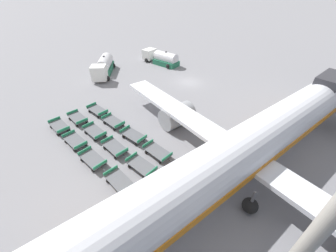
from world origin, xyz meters
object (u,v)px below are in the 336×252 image
at_px(baggage_dolly_row_mid_b_col_d, 157,152).
at_px(baggage_dolly_row_mid_a_col_b, 95,132).
at_px(fuel_tanker_primary, 104,67).
at_px(baggage_dolly_row_mid_b_col_b, 113,122).
at_px(baggage_dolly_row_mid_a_col_a, 78,118).
at_px(baggage_dolly_row_mid_a_col_d, 141,166).
at_px(baggage_dolly_row_near_col_c, 93,159).
at_px(fuel_tanker_secondary, 162,58).
at_px(baggage_dolly_row_mid_b_col_c, 133,135).
at_px(baggage_dolly_row_near_col_b, 75,141).
at_px(baggage_dolly_row_mid_a_col_c, 115,147).
at_px(baggage_dolly_row_near_col_a, 59,126).
at_px(baggage_dolly_row_near_col_d, 120,182).
at_px(airplane, 252,144).
at_px(baggage_dolly_row_mid_b_col_a, 97,110).

bearing_deg(baggage_dolly_row_mid_b_col_d, baggage_dolly_row_mid_a_col_b, -148.59).
bearing_deg(fuel_tanker_primary, baggage_dolly_row_mid_b_col_b, -16.76).
relative_size(baggage_dolly_row_mid_a_col_a, baggage_dolly_row_mid_b_col_b, 1.00).
bearing_deg(baggage_dolly_row_mid_a_col_d, baggage_dolly_row_near_col_c, -133.98).
bearing_deg(baggage_dolly_row_mid_b_col_b, fuel_tanker_secondary, 131.59).
distance_m(baggage_dolly_row_near_col_c, baggage_dolly_row_mid_b_col_d, 6.55).
distance_m(baggage_dolly_row_near_col_c, baggage_dolly_row_mid_b_col_c, 5.22).
distance_m(baggage_dolly_row_near_col_b, baggage_dolly_row_mid_a_col_b, 2.40).
bearing_deg(baggage_dolly_row_mid_a_col_c, baggage_dolly_row_mid_a_col_a, -167.19).
bearing_deg(baggage_dolly_row_mid_b_col_d, fuel_tanker_secondary, 146.21).
distance_m(baggage_dolly_row_near_col_c, baggage_dolly_row_mid_a_col_a, 8.43).
distance_m(fuel_tanker_primary, fuel_tanker_secondary, 12.13).
height_order(baggage_dolly_row_near_col_a, baggage_dolly_row_mid_b_col_d, same).
bearing_deg(baggage_dolly_row_near_col_c, baggage_dolly_row_near_col_d, 15.50).
distance_m(airplane, baggage_dolly_row_near_col_b, 18.46).
bearing_deg(baggage_dolly_row_mid_b_col_a, airplane, 25.36).
xyz_separation_m(baggage_dolly_row_near_col_c, baggage_dolly_row_near_col_d, (4.11, 1.14, 0.00)).
bearing_deg(baggage_dolly_row_near_col_c, airplane, 52.58).
bearing_deg(baggage_dolly_row_mid_b_col_c, airplane, 33.79).
relative_size(baggage_dolly_row_near_col_b, baggage_dolly_row_mid_b_col_a, 1.00).
xyz_separation_m(baggage_dolly_row_near_col_d, baggage_dolly_row_mid_b_col_b, (-9.17, 3.08, 0.00)).
bearing_deg(baggage_dolly_row_mid_b_col_a, baggage_dolly_row_near_col_d, -10.18).
bearing_deg(fuel_tanker_primary, baggage_dolly_row_mid_b_col_d, -7.77).
relative_size(airplane, baggage_dolly_row_near_col_a, 11.81).
bearing_deg(baggage_dolly_row_mid_b_col_a, baggage_dolly_row_near_col_a, -79.07).
distance_m(baggage_dolly_row_mid_a_col_c, baggage_dolly_row_mid_b_col_d, 4.67).
xyz_separation_m(fuel_tanker_secondary, baggage_dolly_row_mid_b_col_d, (22.98, -15.38, -0.71)).
bearing_deg(baggage_dolly_row_mid_a_col_c, airplane, 44.62).
bearing_deg(baggage_dolly_row_mid_a_col_c, baggage_dolly_row_near_col_a, -150.82).
distance_m(baggage_dolly_row_near_col_a, baggage_dolly_row_near_col_d, 12.27).
bearing_deg(baggage_dolly_row_near_col_c, baggage_dolly_row_mid_a_col_d, 46.02).
relative_size(baggage_dolly_row_near_col_a, baggage_dolly_row_near_col_b, 1.00).
distance_m(baggage_dolly_row_near_col_b, baggage_dolly_row_mid_b_col_d, 9.42).
bearing_deg(fuel_tanker_primary, baggage_dolly_row_mid_a_col_b, -23.56).
height_order(baggage_dolly_row_mid_a_col_a, baggage_dolly_row_mid_a_col_c, same).
bearing_deg(baggage_dolly_row_mid_a_col_b, fuel_tanker_primary, 156.44).
height_order(baggage_dolly_row_near_col_a, baggage_dolly_row_near_col_b, same).
xyz_separation_m(baggage_dolly_row_mid_a_col_c, baggage_dolly_row_mid_b_col_a, (-8.40, 0.95, 0.00)).
distance_m(fuel_tanker_primary, baggage_dolly_row_mid_b_col_d, 25.03).
bearing_deg(baggage_dolly_row_mid_a_col_c, baggage_dolly_row_mid_b_col_b, 159.86).
height_order(baggage_dolly_row_near_col_b, baggage_dolly_row_mid_b_col_c, same).
bearing_deg(fuel_tanker_primary, baggage_dolly_row_near_col_d, -17.39).
relative_size(baggage_dolly_row_near_col_a, baggage_dolly_row_mid_a_col_a, 1.00).
height_order(fuel_tanker_secondary, baggage_dolly_row_mid_a_col_c, fuel_tanker_secondary).
bearing_deg(airplane, baggage_dolly_row_mid_b_col_a, -154.64).
bearing_deg(baggage_dolly_row_mid_a_col_a, baggage_dolly_row_near_col_b, -17.73).
height_order(baggage_dolly_row_mid_a_col_b, baggage_dolly_row_mid_b_col_d, same).
height_order(baggage_dolly_row_near_col_b, baggage_dolly_row_mid_b_col_a, same).
relative_size(fuel_tanker_secondary, baggage_dolly_row_mid_b_col_b, 2.31).
xyz_separation_m(baggage_dolly_row_mid_a_col_b, baggage_dolly_row_mid_b_col_d, (7.10, 4.33, 0.00)).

